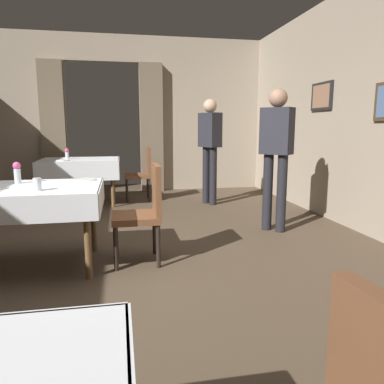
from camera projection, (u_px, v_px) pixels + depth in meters
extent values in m
plane|color=#4C3D2D|center=(92.00, 268.00, 3.38)|extent=(10.08, 10.08, 0.00)
cube|color=black|center=(322.00, 96.00, 5.22)|extent=(0.03, 0.53, 0.39)
cube|color=#8C664C|center=(321.00, 96.00, 5.21)|extent=(0.01, 0.44, 0.32)
cube|color=gray|center=(201.00, 116.00, 7.54)|extent=(2.50, 0.12, 3.00)
cube|color=gray|center=(101.00, 48.00, 6.96)|extent=(1.40, 0.12, 0.50)
cube|color=#70604C|center=(53.00, 129.00, 6.91)|extent=(0.44, 0.14, 2.49)
cube|color=#70604C|center=(152.00, 129.00, 7.26)|extent=(0.44, 0.14, 2.49)
cylinder|color=brown|center=(87.00, 238.00, 3.08)|extent=(0.06, 0.06, 0.71)
cylinder|color=brown|center=(93.00, 218.00, 3.79)|extent=(0.06, 0.06, 0.71)
cube|color=brown|center=(33.00, 189.00, 3.28)|extent=(1.11, 0.89, 0.03)
cube|color=white|center=(33.00, 187.00, 3.28)|extent=(1.17, 0.95, 0.01)
cube|color=white|center=(20.00, 210.00, 2.84)|extent=(1.17, 0.02, 0.22)
cube|color=white|center=(44.00, 190.00, 3.76)|extent=(1.17, 0.02, 0.22)
cube|color=white|center=(101.00, 197.00, 3.41)|extent=(0.02, 0.95, 0.22)
cylinder|color=brown|center=(44.00, 187.00, 5.70)|extent=(0.06, 0.06, 0.71)
cylinder|color=brown|center=(113.00, 185.00, 5.90)|extent=(0.06, 0.06, 0.71)
cylinder|color=brown|center=(52.00, 180.00, 6.43)|extent=(0.06, 0.06, 0.71)
cylinder|color=brown|center=(113.00, 179.00, 6.63)|extent=(0.06, 0.06, 0.71)
cube|color=brown|center=(80.00, 161.00, 6.10)|extent=(1.20, 0.92, 0.03)
cube|color=white|center=(80.00, 159.00, 6.10)|extent=(1.26, 0.98, 0.01)
cube|color=white|center=(77.00, 172.00, 5.65)|extent=(1.26, 0.02, 0.30)
cube|color=white|center=(83.00, 165.00, 6.60)|extent=(1.26, 0.02, 0.30)
cube|color=white|center=(40.00, 169.00, 6.00)|extent=(0.02, 0.98, 0.30)
cube|color=white|center=(119.00, 167.00, 6.24)|extent=(0.02, 0.98, 0.30)
cylinder|color=black|center=(116.00, 248.00, 3.28)|extent=(0.04, 0.04, 0.42)
cylinder|color=black|center=(116.00, 236.00, 3.65)|extent=(0.04, 0.04, 0.42)
cylinder|color=black|center=(158.00, 245.00, 3.36)|extent=(0.04, 0.04, 0.42)
cylinder|color=black|center=(154.00, 234.00, 3.72)|extent=(0.04, 0.04, 0.42)
cube|color=brown|center=(136.00, 217.00, 3.46)|extent=(0.44, 0.44, 0.06)
cube|color=brown|center=(157.00, 190.00, 3.46)|extent=(0.05, 0.42, 0.48)
cylinder|color=black|center=(127.00, 191.00, 6.26)|extent=(0.04, 0.04, 0.42)
cylinder|color=black|center=(127.00, 187.00, 6.63)|extent=(0.04, 0.04, 0.42)
cylinder|color=black|center=(149.00, 190.00, 6.33)|extent=(0.04, 0.04, 0.42)
cylinder|color=black|center=(148.00, 186.00, 6.70)|extent=(0.04, 0.04, 0.42)
cube|color=brown|center=(137.00, 176.00, 6.44)|extent=(0.44, 0.44, 0.06)
cube|color=brown|center=(149.00, 161.00, 6.43)|extent=(0.05, 0.42, 0.48)
cylinder|color=silver|center=(17.00, 176.00, 3.46)|extent=(0.06, 0.06, 0.14)
sphere|color=#D84C8C|center=(17.00, 166.00, 3.44)|extent=(0.07, 0.07, 0.07)
cylinder|color=silver|center=(37.00, 184.00, 3.06)|extent=(0.07, 0.07, 0.11)
cylinder|color=white|center=(85.00, 180.00, 3.67)|extent=(0.21, 0.21, 0.01)
cylinder|color=silver|center=(67.00, 156.00, 6.15)|extent=(0.06, 0.06, 0.11)
sphere|color=#D84C8C|center=(67.00, 150.00, 6.13)|extent=(0.07, 0.07, 0.07)
cylinder|color=white|center=(62.00, 160.00, 5.82)|extent=(0.22, 0.22, 0.01)
cylinder|color=black|center=(268.00, 192.00, 4.58)|extent=(0.12, 0.12, 0.95)
cylinder|color=black|center=(282.00, 194.00, 4.48)|extent=(0.12, 0.12, 0.95)
cube|color=#26262D|center=(277.00, 131.00, 4.40)|extent=(0.41, 0.41, 0.55)
sphere|color=#9E755B|center=(278.00, 98.00, 4.33)|extent=(0.22, 0.22, 0.22)
cylinder|color=black|center=(213.00, 176.00, 6.07)|extent=(0.12, 0.12, 0.95)
cylinder|color=black|center=(206.00, 175.00, 6.21)|extent=(0.12, 0.12, 0.95)
cube|color=#26262D|center=(210.00, 130.00, 6.00)|extent=(0.36, 0.42, 0.55)
sphere|color=tan|center=(210.00, 106.00, 5.94)|extent=(0.22, 0.22, 0.22)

